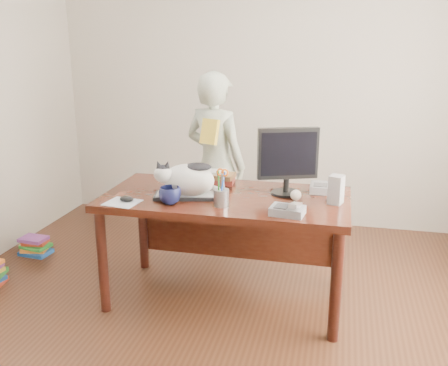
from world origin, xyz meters
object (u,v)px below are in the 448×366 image
baseball (296,195)px  pen_cup (221,196)px  person (215,164)px  book_pile_b (35,246)px  desk (228,213)px  speaker (336,190)px  keyboard (189,196)px  calculator (320,188)px  monitor (288,157)px  phone (288,210)px  book_stack (218,177)px  cat (187,178)px  coffee_mug (170,195)px  mouse (127,199)px

baseball → pen_cup: bearing=-153.6°
person → book_pile_b: (-1.44, -0.46, -0.68)m
desk → person: bearing=110.8°
speaker → person: 1.28m
pen_cup → person: size_ratio=0.16×
keyboard → calculator: bearing=9.1°
monitor → book_pile_b: monitor is taller
pen_cup → phone: (0.42, -0.06, -0.04)m
speaker → book_stack: (-0.83, 0.28, -0.05)m
monitor → speaker: 0.37m
cat → phone: cat is taller
pen_cup → speaker: 0.71m
pen_cup → phone: bearing=-8.9°
desk → book_stack: size_ratio=6.47×
phone → book_stack: same height
pen_cup → coffee_mug: bearing=-174.9°
book_pile_b → coffee_mug: bearing=-22.6°
desk → mouse: mouse is taller
speaker → book_pile_b: bearing=-171.2°
mouse → phone: (1.02, 0.00, 0.01)m
keyboard → coffee_mug: 0.17m
desk → keyboard: (-0.22, -0.17, 0.16)m
book_stack → person: (-0.15, 0.53, -0.04)m
desk → monitor: size_ratio=3.58×
cat → desk: bearing=24.0°
pen_cup → baseball: (0.43, 0.22, -0.03)m
mouse → book_stack: bearing=58.9°
cat → book_stack: cat is taller
book_stack → pen_cup: bearing=-75.2°
phone → book_pile_b: size_ratio=0.82×
keyboard → cat: cat is taller
cat → book_pile_b: bearing=150.1°
keyboard → cat: size_ratio=1.09×
person → coffee_mug: bearing=109.4°
keyboard → book_stack: size_ratio=1.91×
monitor → person: person is taller
desk → mouse: (-0.58, -0.36, 0.17)m
monitor → phone: bearing=-102.3°
cat → calculator: 0.91m
coffee_mug → speaker: speaker is taller
pen_cup → coffee_mug: pen_cup is taller
monitor → phone: 0.45m
monitor → mouse: monitor is taller
monitor → keyboard: bearing=178.4°
phone → speaker: (0.26, 0.28, 0.06)m
cat → monitor: 0.67m
cat → speaker: cat is taller
coffee_mug → calculator: 1.02m
speaker → calculator: speaker is taller
desk → calculator: calculator is taller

